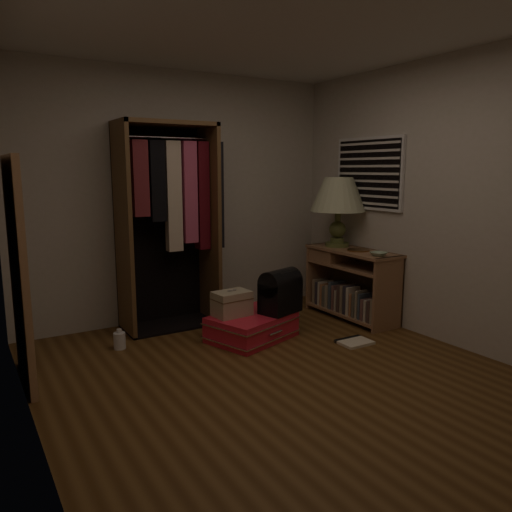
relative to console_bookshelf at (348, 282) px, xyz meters
name	(u,v)px	position (x,y,z in m)	size (l,w,h in m)	color
ground	(287,380)	(-1.54, -1.05, -0.39)	(4.00, 4.00, 0.00)	#523417
room_walls	(294,183)	(-1.46, -1.01, 1.11)	(3.52, 4.02, 2.60)	#BCB5A8
console_bookshelf	(348,282)	(0.00, 0.00, 0.00)	(0.42, 1.12, 0.75)	#8E6344
open_wardrobe	(174,208)	(-1.71, 0.72, 0.82)	(1.06, 0.50, 2.05)	brown
floor_mirror	(19,273)	(-3.24, -0.05, 0.46)	(0.06, 0.80, 1.70)	#A67650
pink_suitcase	(252,327)	(-1.28, -0.09, -0.27)	(0.93, 0.79, 0.24)	red
train_case	(232,303)	(-1.46, -0.03, -0.03)	(0.36, 0.27, 0.25)	tan
black_bag	(280,290)	(-1.01, -0.17, 0.07)	(0.44, 0.35, 0.42)	black
table_lamp	(338,196)	(0.00, 0.21, 0.92)	(0.72, 0.72, 0.76)	#4F5C2C
brass_tray	(358,250)	(0.00, -0.13, 0.37)	(0.31, 0.31, 0.01)	olive
ceramic_bowl	(379,254)	(-0.05, -0.48, 0.38)	(0.16, 0.16, 0.04)	#99B496
white_jug	(120,340)	(-2.43, 0.30, -0.31)	(0.13, 0.13, 0.19)	silver
floor_book	(353,342)	(-0.53, -0.68, -0.38)	(0.30, 0.24, 0.03)	beige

